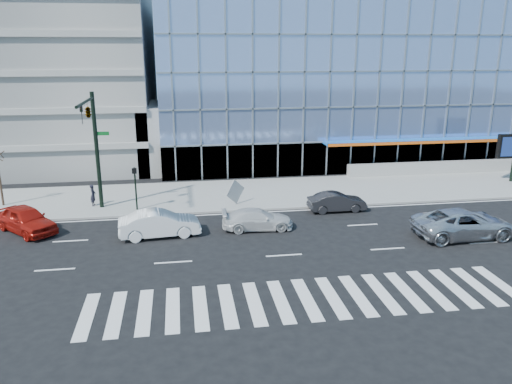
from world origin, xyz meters
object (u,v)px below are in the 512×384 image
(traffic_signal, at_px, (91,125))
(ped_signal_post, at_px, (135,182))
(silver_suv, at_px, (464,223))
(dark_sedan, at_px, (337,202))
(white_suv, at_px, (257,219))
(white_sedan, at_px, (160,224))
(tilted_panel, at_px, (235,192))
(red_sedan, at_px, (26,219))
(pedestrian, at_px, (93,195))

(traffic_signal, distance_m, ped_signal_post, 4.75)
(silver_suv, height_order, dark_sedan, silver_suv)
(ped_signal_post, bearing_deg, silver_suv, -21.70)
(white_suv, bearing_deg, white_sedan, 95.09)
(white_sedan, bearing_deg, white_suv, -92.40)
(white_sedan, bearing_deg, tilted_panel, -50.07)
(silver_suv, distance_m, white_sedan, 18.23)
(red_sedan, bearing_deg, white_sedan, -57.46)
(white_sedan, height_order, red_sedan, red_sedan)
(traffic_signal, xyz_separation_m, ped_signal_post, (2.50, 0.37, -4.02))
(pedestrian, bearing_deg, dark_sedan, -97.57)
(red_sedan, relative_size, tilted_panel, 3.65)
(ped_signal_post, xyz_separation_m, red_sedan, (-6.43, -2.95, -1.33))
(white_suv, relative_size, red_sedan, 0.93)
(traffic_signal, relative_size, ped_signal_post, 2.67)
(white_sedan, height_order, dark_sedan, white_sedan)
(dark_sedan, relative_size, pedestrian, 2.59)
(white_sedan, bearing_deg, pedestrian, 31.45)
(silver_suv, distance_m, pedestrian, 24.65)
(white_suv, relative_size, tilted_panel, 3.41)
(silver_suv, relative_size, tilted_panel, 4.66)
(white_sedan, relative_size, red_sedan, 1.02)
(white_suv, xyz_separation_m, white_sedan, (-6.00, -0.32, 0.15))
(white_sedan, height_order, pedestrian, pedestrian)
(traffic_signal, xyz_separation_m, red_sedan, (-3.94, -2.57, -5.36))
(white_suv, xyz_separation_m, tilted_panel, (-0.82, 4.93, 0.42))
(ped_signal_post, distance_m, pedestrian, 3.64)
(ped_signal_post, xyz_separation_m, pedestrian, (-3.10, 1.46, -1.22))
(traffic_signal, distance_m, red_sedan, 7.13)
(ped_signal_post, distance_m, red_sedan, 7.20)
(white_suv, distance_m, white_sedan, 6.01)
(pedestrian, xyz_separation_m, tilted_panel, (10.00, -1.17, 0.14))
(pedestrian, height_order, tilted_panel, tilted_panel)
(traffic_signal, xyz_separation_m, white_sedan, (4.21, -4.58, -5.37))
(silver_suv, bearing_deg, white_suv, 74.19)
(ped_signal_post, bearing_deg, pedestrian, 154.77)
(dark_sedan, bearing_deg, tilted_panel, 71.14)
(white_sedan, bearing_deg, silver_suv, -104.60)
(white_suv, relative_size, pedestrian, 2.87)
(silver_suv, distance_m, white_suv, 12.42)
(ped_signal_post, relative_size, silver_suv, 0.49)
(traffic_signal, height_order, silver_suv, traffic_signal)
(white_suv, height_order, tilted_panel, tilted_panel)
(silver_suv, relative_size, white_sedan, 1.26)
(dark_sedan, height_order, tilted_panel, tilted_panel)
(red_sedan, xyz_separation_m, pedestrian, (3.33, 4.41, 0.11))
(white_sedan, xyz_separation_m, pedestrian, (-4.82, 6.41, 0.13))
(red_sedan, height_order, pedestrian, pedestrian)
(ped_signal_post, xyz_separation_m, dark_sedan, (13.71, -1.94, -1.48))
(white_sedan, relative_size, pedestrian, 3.12)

